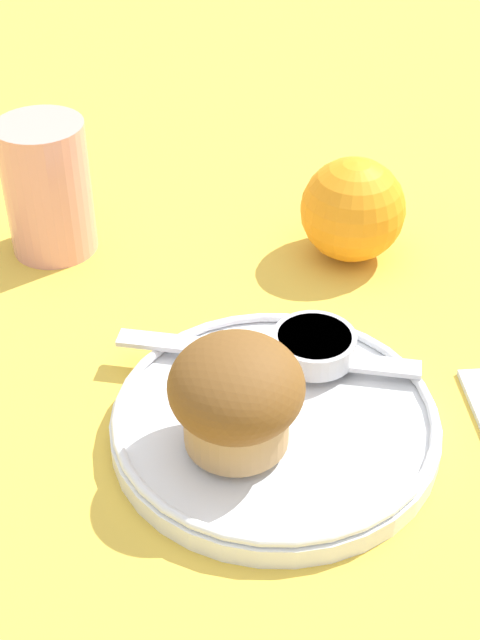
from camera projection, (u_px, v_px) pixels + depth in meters
ground_plane at (270, 405)px, 0.57m from camera, size 3.00×3.00×0.00m
plate at (274, 422)px, 0.54m from camera, size 0.20×0.20×0.02m
muffin at (236, 395)px, 0.49m from camera, size 0.08×0.08×0.07m
cream_ramekin at (314, 344)px, 0.57m from camera, size 0.05×0.05×0.02m
berry_pair at (232, 350)px, 0.56m from camera, size 0.03×0.02×0.02m
butter_knife at (266, 353)px, 0.57m from camera, size 0.19×0.06×0.00m
orange_fruit at (353, 210)px, 0.68m from camera, size 0.08×0.08×0.08m
juice_glass at (48, 188)px, 0.68m from camera, size 0.07×0.07×0.11m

